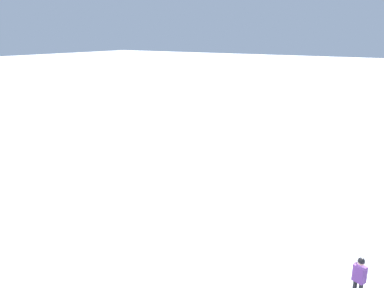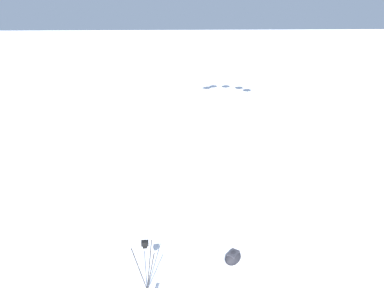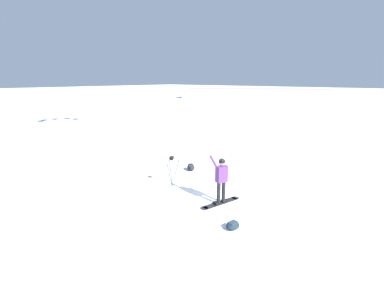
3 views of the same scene
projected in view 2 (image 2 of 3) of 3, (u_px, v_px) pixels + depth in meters
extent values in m
cylinder|color=#262628|center=(139.00, 270.00, 8.30)|extent=(0.04, 0.33, 1.20)
cylinder|color=#262628|center=(151.00, 272.00, 8.22)|extent=(0.26, 0.24, 1.20)
cylinder|color=#262628|center=(149.00, 265.00, 8.45)|extent=(0.31, 0.17, 1.20)
cube|color=black|center=(145.00, 246.00, 8.11)|extent=(0.10, 0.10, 0.06)
cube|color=black|center=(145.00, 243.00, 8.08)|extent=(0.12, 0.16, 0.10)
ellipsoid|color=black|center=(233.00, 257.00, 9.40)|extent=(0.65, 0.63, 0.34)
cube|color=#2C2C33|center=(233.00, 254.00, 9.36)|extent=(0.39, 0.38, 0.08)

